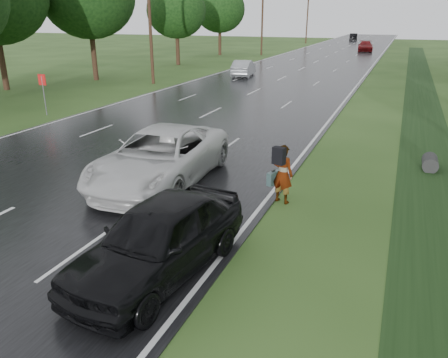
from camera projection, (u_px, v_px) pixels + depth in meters
road at (311, 64)px, 50.62m from camera, size 14.00×180.00×0.04m
edge_stripe_east at (372, 67)px, 48.24m from camera, size 0.12×180.00×0.01m
edge_stripe_west at (256, 62)px, 52.99m from camera, size 0.12×180.00×0.01m
center_line at (311, 64)px, 50.61m from camera, size 0.12×180.00×0.01m
drainage_ditch at (424, 120)px, 23.77m from camera, size 2.20×120.00×0.56m
road_sign at (43, 86)px, 24.41m from camera, size 0.50×0.06×2.30m
utility_pole_mid at (150, 17)px, 34.69m from camera, size 1.60×0.26×10.00m
utility_pole_far at (262, 17)px, 60.71m from camera, size 1.60×0.26×10.00m
utility_pole_distant at (307, 16)px, 86.74m from camera, size 1.60×0.26×10.00m
tree_west_d at (176, 11)px, 48.37m from camera, size 6.60×6.60×8.80m
tree_west_f at (220, 9)px, 60.61m from camera, size 7.00×7.00×9.29m
pedestrian at (282, 173)px, 13.06m from camera, size 0.88×0.88×1.81m
white_pickup at (160, 157)px, 14.55m from camera, size 3.34×6.61×1.79m
dark_sedan at (159, 238)px, 9.37m from camera, size 2.56×5.10×1.67m
silver_sedan at (244, 68)px, 40.33m from camera, size 2.20×4.65×1.47m
far_car_red at (365, 46)px, 68.18m from camera, size 2.73×5.59×1.56m
far_car_dark at (353, 37)px, 98.20m from camera, size 2.01×4.73×1.52m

